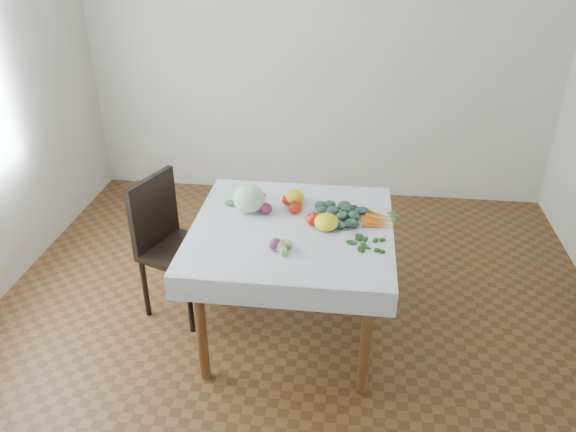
# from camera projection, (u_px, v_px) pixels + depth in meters

# --- Properties ---
(ground) EXTENTS (4.00, 4.00, 0.00)m
(ground) POSITION_uv_depth(u_px,v_px,m) (292.00, 331.00, 3.52)
(ground) COLOR brown
(back_wall) EXTENTS (4.00, 0.04, 2.70)m
(back_wall) POSITION_uv_depth(u_px,v_px,m) (320.00, 43.00, 4.60)
(back_wall) COLOR silver
(back_wall) RESTS_ON ground
(table) EXTENTS (1.00, 1.00, 0.75)m
(table) POSITION_uv_depth(u_px,v_px,m) (292.00, 242.00, 3.20)
(table) COLOR brown
(table) RESTS_ON ground
(tablecloth) EXTENTS (1.12, 1.12, 0.01)m
(tablecloth) POSITION_uv_depth(u_px,v_px,m) (292.00, 227.00, 3.15)
(tablecloth) COLOR white
(tablecloth) RESTS_ON table
(chair) EXTENTS (0.53, 0.53, 0.91)m
(chair) POSITION_uv_depth(u_px,v_px,m) (169.00, 237.00, 3.51)
(chair) COLOR black
(chair) RESTS_ON ground
(cabbage) EXTENTS (0.24, 0.24, 0.17)m
(cabbage) POSITION_uv_depth(u_px,v_px,m) (249.00, 198.00, 3.27)
(cabbage) COLOR beige
(cabbage) RESTS_ON tablecloth
(tomato_a) EXTENTS (0.11, 0.11, 0.08)m
(tomato_a) POSITION_uv_depth(u_px,v_px,m) (314.00, 219.00, 3.15)
(tomato_a) COLOR red
(tomato_a) RESTS_ON tablecloth
(tomato_b) EXTENTS (0.09, 0.09, 0.07)m
(tomato_b) POSITION_uv_depth(u_px,v_px,m) (288.00, 200.00, 3.37)
(tomato_b) COLOR red
(tomato_b) RESTS_ON tablecloth
(tomato_c) EXTENTS (0.10, 0.10, 0.07)m
(tomato_c) POSITION_uv_depth(u_px,v_px,m) (295.00, 207.00, 3.28)
(tomato_c) COLOR red
(tomato_c) RESTS_ON tablecloth
(tomato_d) EXTENTS (0.10, 0.10, 0.07)m
(tomato_d) POSITION_uv_depth(u_px,v_px,m) (326.00, 219.00, 3.15)
(tomato_d) COLOR red
(tomato_d) RESTS_ON tablecloth
(heirloom_back) EXTENTS (0.17, 0.17, 0.09)m
(heirloom_back) POSITION_uv_depth(u_px,v_px,m) (294.00, 197.00, 3.37)
(heirloom_back) COLOR yellow
(heirloom_back) RESTS_ON tablecloth
(heirloom_front) EXTENTS (0.16, 0.16, 0.09)m
(heirloom_front) POSITION_uv_depth(u_px,v_px,m) (326.00, 222.00, 3.10)
(heirloom_front) COLOR yellow
(heirloom_front) RESTS_ON tablecloth
(onion_a) EXTENTS (0.09, 0.09, 0.06)m
(onion_a) POSITION_uv_depth(u_px,v_px,m) (266.00, 208.00, 3.27)
(onion_a) COLOR #5F1B43
(onion_a) RESTS_ON tablecloth
(onion_b) EXTENTS (0.09, 0.09, 0.06)m
(onion_b) POSITION_uv_depth(u_px,v_px,m) (276.00, 244.00, 2.92)
(onion_b) COLOR #5F1B43
(onion_b) RESTS_ON tablecloth
(tomatillo_cluster) EXTENTS (0.17, 0.10, 0.05)m
(tomatillo_cluster) POSITION_uv_depth(u_px,v_px,m) (279.00, 247.00, 2.92)
(tomatillo_cluster) COLOR #94B065
(tomatillo_cluster) RESTS_ON tablecloth
(carrot_bunch) EXTENTS (0.18, 0.21, 0.03)m
(carrot_bunch) POSITION_uv_depth(u_px,v_px,m) (378.00, 220.00, 3.19)
(carrot_bunch) COLOR orange
(carrot_bunch) RESTS_ON tablecloth
(kale_bunch) EXTENTS (0.30, 0.29, 0.04)m
(kale_bunch) POSITION_uv_depth(u_px,v_px,m) (338.00, 216.00, 3.22)
(kale_bunch) COLOR #345543
(kale_bunch) RESTS_ON tablecloth
(basil_bunch) EXTENTS (0.23, 0.16, 0.01)m
(basil_bunch) POSITION_uv_depth(u_px,v_px,m) (369.00, 244.00, 2.98)
(basil_bunch) COLOR #1A4816
(basil_bunch) RESTS_ON tablecloth
(dill_bunch) EXTENTS (0.25, 0.19, 0.03)m
(dill_bunch) POSITION_uv_depth(u_px,v_px,m) (243.00, 201.00, 3.39)
(dill_bunch) COLOR #4C843C
(dill_bunch) RESTS_ON tablecloth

